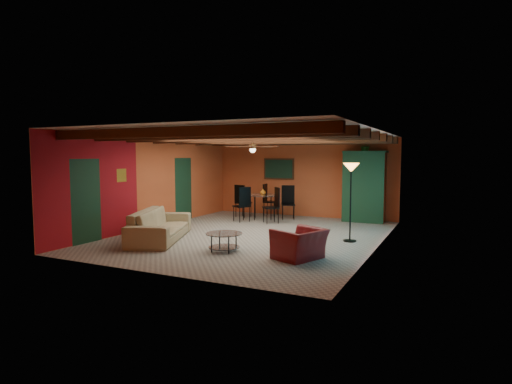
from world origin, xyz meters
The scene contains 11 objects.
room centered at (0.00, 0.11, 2.36)m, with size 6.52×8.01×2.71m.
sofa centered at (-1.86, -1.52, 0.38)m, with size 2.61×1.02×0.76m, color #93825F.
armchair centered at (1.99, -1.86, 0.31)m, with size 0.96×0.84×0.63m, color maroon.
coffee_table centered at (0.23, -1.93, 0.21)m, with size 0.82×0.82×0.42m, color silver, non-canonical shape.
dining_table centered at (-0.96, 2.74, 0.57)m, with size 2.19×2.19×1.14m, color silver, non-canonical shape.
armoire centered at (2.20, 3.70, 1.11)m, with size 1.26×0.62×2.21m, color brown.
floor_lamp centered at (2.51, 0.35, 0.98)m, with size 0.40×0.40×1.96m, color black, non-canonical shape.
ceiling_fan centered at (0.00, 0.00, 2.36)m, with size 1.50×1.50×0.44m, color #472614, non-canonical shape.
painting centered at (-0.90, 3.96, 1.65)m, with size 1.05×0.03×0.65m, color black.
potted_plant centered at (2.20, 3.70, 2.45)m, with size 0.42×0.36×0.47m, color #26661E.
vase centered at (-0.96, 2.74, 1.24)m, with size 0.19×0.19×0.20m, color orange.
Camera 1 is at (4.84, -9.88, 2.13)m, focal length 29.33 mm.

